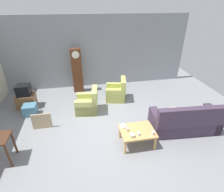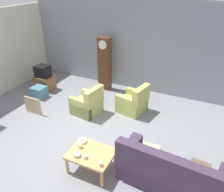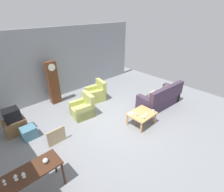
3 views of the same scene
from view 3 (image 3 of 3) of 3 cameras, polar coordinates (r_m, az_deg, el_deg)
The scene contains 21 objects.
ground_plane at distance 6.49m, azimuth 1.60°, elevation -8.79°, with size 10.40×10.40×0.00m, color gray.
garage_door_wall at distance 8.47m, azimuth -15.99°, elevation 11.22°, with size 8.40×0.16×3.20m, color gray.
couch_floral at distance 7.62m, azimuth 16.26°, elevation -0.91°, with size 2.16×1.03×1.04m.
armchair_olive_near at distance 6.78m, azimuth -9.96°, elevation -4.39°, with size 0.89×0.86×0.92m.
armchair_olive_far at distance 7.89m, azimuth -5.44°, elevation 0.82°, with size 0.93×0.90×0.92m.
coffee_table_wood at distance 6.25m, azimuth 10.22°, elevation -6.35°, with size 0.96×0.76×0.47m.
console_table_dark at distance 4.38m, azimuth -26.04°, elevation -23.16°, with size 1.30×0.56×0.77m.
grandfather_clock at distance 7.77m, azimuth -19.64°, elevation 4.28°, with size 0.44×0.30×1.94m.
tv_stand_cabinet at distance 6.74m, azimuth -30.34°, elevation -8.95°, with size 0.68×0.52×0.52m, color brown.
tv_crt at distance 6.50m, azimuth -31.33°, elevation -5.58°, with size 0.48×0.44×0.42m, color black.
framed_picture_leaning at distance 5.71m, azimuth -18.56°, elevation -13.05°, with size 0.60×0.05×0.54m, color tan.
storage_box_blue at distance 6.33m, azimuth -26.66°, elevation -11.17°, with size 0.45×0.42×0.40m, color teal.
glass_dome_cloche at distance 4.29m, azimuth -21.98°, elevation -19.95°, with size 0.12×0.12×0.12m, color silver.
cup_white_porcelain at distance 6.09m, azimuth 11.57°, elevation -6.34°, with size 0.09×0.09×0.08m, color white.
cup_blue_rimmed at distance 6.34m, azimuth 14.03°, elevation -5.03°, with size 0.08×0.08×0.10m, color silver.
cup_cream_tall at distance 6.01m, azimuth 8.37°, elevation -6.40°, with size 0.08×0.08×0.10m, color beige.
bowl_white_stacked at distance 6.07m, azimuth 6.61°, elevation -6.09°, with size 0.19×0.19×0.06m, color white.
bowl_shallow_green at distance 5.95m, azimuth 10.70°, elevation -7.17°, with size 0.15×0.15×0.07m, color #B2C69E.
wine_glass_tall at distance 4.23m, azimuth -33.31°, elevation -23.28°, with size 0.06×0.06×0.17m.
wine_glass_mid at distance 4.19m, azimuth -30.44°, elevation -22.71°, with size 0.08×0.08×0.17m.
wine_glass_short at distance 4.17m, azimuth -28.34°, elevation -22.52°, with size 0.08×0.08×0.16m.
Camera 3 is at (-3.70, -3.67, 3.88)m, focal length 26.53 mm.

